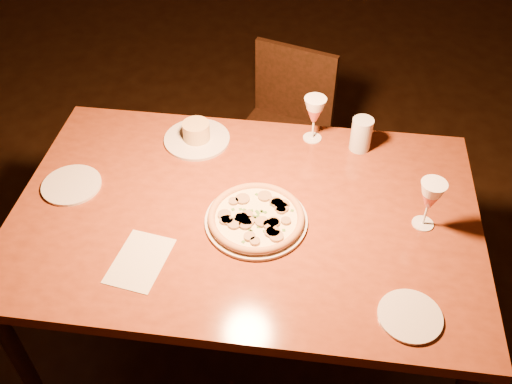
{
  "coord_description": "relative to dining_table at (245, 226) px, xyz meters",
  "views": [
    {
      "loc": [
        0.31,
        -1.42,
        2.18
      ],
      "look_at": [
        0.24,
        -0.06,
        0.87
      ],
      "focal_mm": 40.0,
      "sensor_mm": 36.0,
      "label": 1
    }
  ],
  "objects": [
    {
      "name": "floor",
      "position": [
        -0.2,
        0.11,
        -0.75
      ],
      "size": [
        7.0,
        7.0,
        0.0
      ],
      "primitive_type": "plane",
      "color": "black",
      "rests_on": "ground"
    },
    {
      "name": "dining_table",
      "position": [
        0.0,
        0.0,
        0.0
      ],
      "size": [
        1.61,
        1.11,
        0.82
      ],
      "rotation": [
        0.0,
        0.0,
        -0.08
      ],
      "color": "brown",
      "rests_on": "floor"
    },
    {
      "name": "chair_far",
      "position": [
        0.12,
        0.92,
        -0.28
      ],
      "size": [
        0.53,
        0.53,
        0.84
      ],
      "rotation": [
        0.0,
        0.0,
        -0.38
      ],
      "color": "black",
      "rests_on": "floor"
    },
    {
      "name": "pizza_plate",
      "position": [
        0.04,
        -0.05,
        0.09
      ],
      "size": [
        0.33,
        0.33,
        0.04
      ],
      "color": "silver",
      "rests_on": "dining_table"
    },
    {
      "name": "ramekin_saucer",
      "position": [
        -0.21,
        0.36,
        0.1
      ],
      "size": [
        0.25,
        0.25,
        0.08
      ],
      "color": "silver",
      "rests_on": "dining_table"
    },
    {
      "name": "wine_glass_far",
      "position": [
        0.23,
        0.4,
        0.16
      ],
      "size": [
        0.08,
        0.08,
        0.18
      ],
      "primitive_type": null,
      "color": "#C75953",
      "rests_on": "dining_table"
    },
    {
      "name": "wine_glass_right",
      "position": [
        0.58,
        -0.03,
        0.16
      ],
      "size": [
        0.08,
        0.08,
        0.18
      ],
      "primitive_type": null,
      "color": "#C75953",
      "rests_on": "dining_table"
    },
    {
      "name": "water_tumbler",
      "position": [
        0.4,
        0.35,
        0.14
      ],
      "size": [
        0.08,
        0.08,
        0.13
      ],
      "primitive_type": "cylinder",
      "color": "silver",
      "rests_on": "dining_table"
    },
    {
      "name": "side_plate_left",
      "position": [
        -0.61,
        0.09,
        0.08
      ],
      "size": [
        0.2,
        0.2,
        0.01
      ],
      "primitive_type": "cylinder",
      "color": "silver",
      "rests_on": "dining_table"
    },
    {
      "name": "side_plate_near",
      "position": [
        0.49,
        -0.39,
        0.08
      ],
      "size": [
        0.18,
        0.18,
        0.01
      ],
      "primitive_type": "cylinder",
      "color": "silver",
      "rests_on": "dining_table"
    },
    {
      "name": "menu_card",
      "position": [
        -0.31,
        -0.23,
        0.07
      ],
      "size": [
        0.2,
        0.25,
        0.0
      ],
      "primitive_type": "cube",
      "rotation": [
        0.0,
        0.0,
        -0.24
      ],
      "color": "beige",
      "rests_on": "dining_table"
    }
  ]
}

